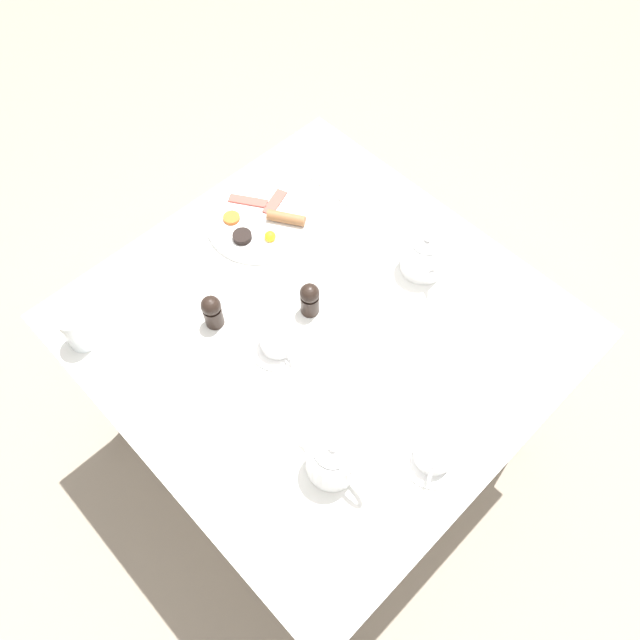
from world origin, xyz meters
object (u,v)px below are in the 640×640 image
breakfast_plate (261,222)px  fork_by_plate (405,380)px  teacup_with_saucer_left (278,341)px  napkin_folded (343,181)px  teacup_with_saucer_right (434,454)px  water_glass_tall (78,329)px  teapot_near (424,254)px  salt_grinder (212,311)px  pepper_grinder (310,299)px  teapot_far (333,459)px  knife_by_plate (537,328)px  spoon_for_tea (178,384)px

breakfast_plate → fork_by_plate: breakfast_plate is taller
teacup_with_saucer_left → napkin_folded: 0.56m
teacup_with_saucer_right → water_glass_tall: (0.38, -0.78, 0.03)m
teapot_near → napkin_folded: bearing=-159.1°
teapot_near → salt_grinder: size_ratio=1.80×
pepper_grinder → teapot_near: bearing=160.6°
breakfast_plate → teapot_far: 0.71m
teapot_far → pepper_grinder: (-0.24, -0.32, -0.00)m
water_glass_tall → napkin_folded: water_glass_tall is taller
breakfast_plate → water_glass_tall: (0.55, -0.02, 0.05)m
breakfast_plate → teacup_with_saucer_left: bearing=55.0°
teacup_with_saucer_left → salt_grinder: salt_grinder is taller
teapot_near → knife_by_plate: 0.33m
teacup_with_saucer_left → knife_by_plate: bearing=140.4°
knife_by_plate → teapot_near: bearing=-78.8°
teacup_with_saucer_right → knife_by_plate: 0.44m
water_glass_tall → pepper_grinder: size_ratio=1.08×
teacup_with_saucer_right → water_glass_tall: size_ratio=1.30×
teapot_near → teacup_with_saucer_left: size_ratio=1.29×
teapot_near → teacup_with_saucer_left: teapot_near is taller
salt_grinder → water_glass_tall: bearing=-35.0°
salt_grinder → pepper_grinder: bearing=144.4°
knife_by_plate → breakfast_plate: bearing=-69.6°
fork_by_plate → knife_by_plate: same height
napkin_folded → spoon_for_tea: 0.75m
teapot_near → knife_by_plate: size_ratio=1.10×
water_glass_tall → napkin_folded: 0.82m
spoon_for_tea → teapot_far: bearing=106.9°
breakfast_plate → fork_by_plate: size_ratio=1.81×
salt_grinder → napkin_folded: 0.57m
teacup_with_saucer_right → napkin_folded: bearing=-121.7°
breakfast_plate → teacup_with_saucer_right: (0.17, 0.76, 0.02)m
teacup_with_saucer_left → teacup_with_saucer_right: 0.44m
pepper_grinder → knife_by_plate: bearing=130.5°
pepper_grinder → napkin_folded: (-0.37, -0.25, -0.05)m
breakfast_plate → pepper_grinder: bearing=72.0°
teapot_near → pepper_grinder: teapot_near is taller
teapot_near → teapot_far: same height
napkin_folded → knife_by_plate: bearing=89.9°
teapot_far → fork_by_plate: bearing=-82.4°
napkin_folded → fork_by_plate: (0.34, 0.54, -0.00)m
pepper_grinder → salt_grinder: same height
teacup_with_saucer_left → napkin_folded: (-0.49, -0.27, -0.02)m
water_glass_tall → knife_by_plate: size_ratio=0.66×
teapot_near → teapot_far: (0.54, 0.22, 0.00)m
teapot_near → fork_by_plate: (0.28, 0.19, -0.05)m
water_glass_tall → fork_by_plate: size_ratio=0.69×
pepper_grinder → knife_by_plate: pepper_grinder is taller
teapot_far → knife_by_plate: size_ratio=1.23×
napkin_folded → knife_by_plate: (0.00, 0.67, -0.00)m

